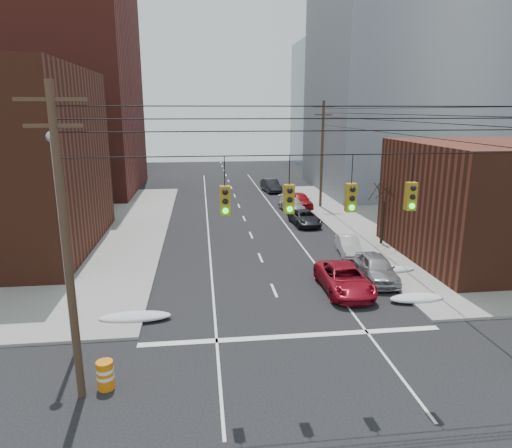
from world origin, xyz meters
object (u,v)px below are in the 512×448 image
object	(u,v)px
parked_car_f	(271,185)
lot_car_d	(41,228)
parked_car_a	(376,268)
lot_car_a	(48,235)
red_pickup	(344,279)
parked_car_e	(300,200)
parked_car_c	(305,218)
parked_car_d	(291,204)
construction_barrel	(105,375)
parked_car_b	(348,245)
lot_car_b	(74,228)
lot_car_c	(30,241)

from	to	relation	value
parked_car_f	lot_car_d	size ratio (longest dim) A/B	1.11
parked_car_a	lot_car_a	size ratio (longest dim) A/B	1.19
red_pickup	parked_car_e	size ratio (longest dim) A/B	1.16
parked_car_a	lot_car_d	world-z (taller)	lot_car_d
parked_car_e	parked_car_f	bearing A→B (deg)	94.24
parked_car_c	parked_car_d	bearing A→B (deg)	87.30
parked_car_a	parked_car_c	bearing A→B (deg)	98.54
parked_car_c	construction_barrel	world-z (taller)	parked_car_c
lot_car_a	parked_car_b	bearing A→B (deg)	-124.00
parked_car_d	lot_car_b	distance (m)	20.87
parked_car_e	lot_car_a	xyz separation A→B (m)	(-22.08, -11.43, 0.01)
red_pickup	parked_car_d	distance (m)	21.38
parked_car_b	parked_car_c	size ratio (longest dim) A/B	0.82
parked_car_c	lot_car_d	xyz separation A→B (m)	(-22.00, -1.96, 0.24)
parked_car_b	parked_car_c	world-z (taller)	parked_car_c
parked_car_f	parked_car_e	bearing A→B (deg)	-87.57
parked_car_a	lot_car_d	xyz separation A→B (m)	(-23.21, 12.07, 0.09)
red_pickup	lot_car_b	xyz separation A→B (m)	(-18.29, 13.84, 0.03)
lot_car_b	construction_barrel	bearing A→B (deg)	-173.32
parked_car_b	parked_car_d	world-z (taller)	parked_car_d
lot_car_b	lot_car_d	bearing A→B (deg)	87.46
parked_car_d	red_pickup	bearing A→B (deg)	-96.88
red_pickup	lot_car_c	world-z (taller)	lot_car_c
parked_car_b	lot_car_c	bearing A→B (deg)	179.42
lot_car_a	parked_car_c	bearing A→B (deg)	-101.07
parked_car_d	lot_car_a	distance (m)	23.01
parked_car_b	lot_car_a	distance (m)	22.60
red_pickup	parked_car_d	bearing A→B (deg)	86.62
parked_car_b	lot_car_d	xyz separation A→B (m)	(-23.21, 6.77, 0.25)
parked_car_b	parked_car_d	xyz separation A→B (m)	(-1.27, 14.61, 0.06)
construction_barrel	parked_car_c	bearing A→B (deg)	61.23
lot_car_a	lot_car_b	distance (m)	2.67
lot_car_c	lot_car_d	bearing A→B (deg)	-13.47
parked_car_b	lot_car_d	world-z (taller)	lot_car_d
parked_car_d	parked_car_c	bearing A→B (deg)	-93.08
parked_car_a	parked_car_c	xyz separation A→B (m)	(-1.21, 14.03, -0.14)
parked_car_f	lot_car_c	xyz separation A→B (m)	(-21.21, -23.11, 0.06)
construction_barrel	parked_car_a	bearing A→B (deg)	33.90
parked_car_b	lot_car_b	xyz separation A→B (m)	(-20.74, 7.10, 0.14)
parked_car_a	lot_car_c	size ratio (longest dim) A/B	0.97
red_pickup	parked_car_f	bearing A→B (deg)	88.30
red_pickup	lot_car_c	xyz separation A→B (m)	(-20.36, 9.79, 0.10)
parked_car_e	parked_car_f	distance (m)	10.07
lot_car_c	parked_car_e	bearing A→B (deg)	-79.53
parked_car_c	lot_car_d	bearing A→B (deg)	-178.23
red_pickup	parked_car_f	distance (m)	32.91
red_pickup	parked_car_b	size ratio (longest dim) A/B	1.39
parked_car_c	parked_car_d	distance (m)	5.88
parked_car_b	construction_barrel	bearing A→B (deg)	-126.63
parked_car_f	construction_barrel	distance (m)	42.81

